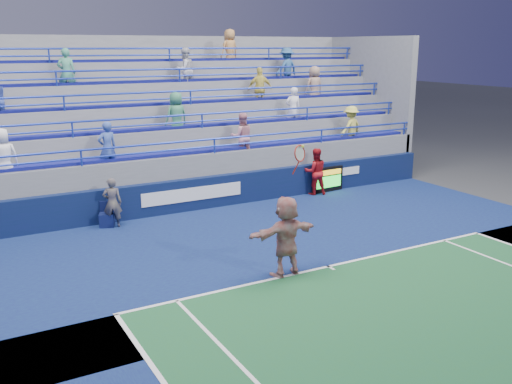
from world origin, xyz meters
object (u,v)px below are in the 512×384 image
serve_speed_board (328,180)px  ball_girl (315,172)px  judge_chair (107,219)px  tennis_player (286,236)px  line_judge (112,203)px

serve_speed_board → ball_girl: (-0.64, -0.08, 0.39)m
judge_chair → tennis_player: tennis_player is taller
line_judge → ball_girl: bearing=-159.5°
judge_chair → ball_girl: ball_girl is taller
serve_speed_board → line_judge: line_judge is taller
serve_speed_board → tennis_player: size_ratio=0.44×
tennis_player → line_judge: tennis_player is taller
serve_speed_board → judge_chair: bearing=-178.7°
tennis_player → line_judge: bearing=114.4°
serve_speed_board → line_judge: (-8.38, -0.36, 0.30)m
line_judge → ball_girl: size_ratio=0.89×
serve_speed_board → tennis_player: 8.45m
serve_speed_board → tennis_player: (-5.75, -6.17, 0.52)m
serve_speed_board → judge_chair: 8.55m
tennis_player → line_judge: 6.38m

